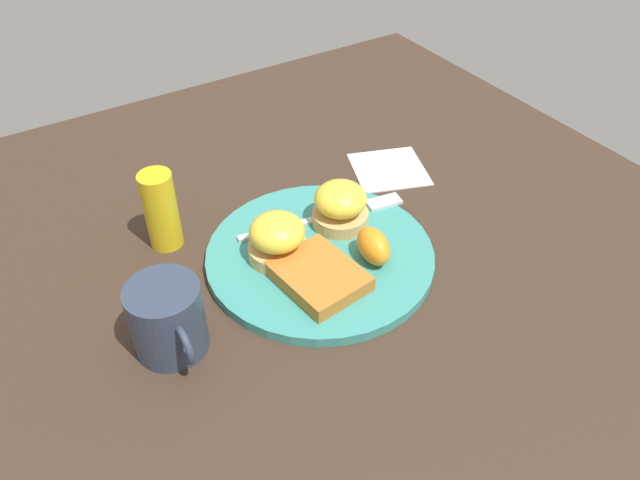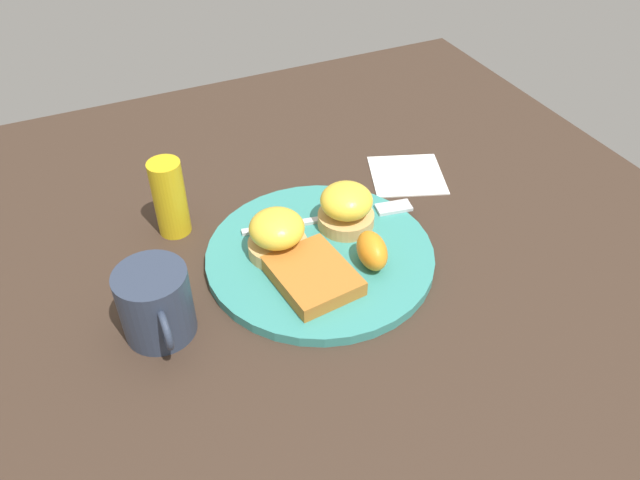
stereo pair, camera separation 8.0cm
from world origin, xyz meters
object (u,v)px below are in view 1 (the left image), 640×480
(fork, at_px, (333,215))
(cup, at_px, (168,319))
(sandwich_benedict_right, at_px, (277,238))
(condiment_bottle, at_px, (161,210))
(hashbrown_patty, at_px, (319,276))
(orange_wedge, at_px, (373,246))
(sandwich_benedict_left, at_px, (340,205))

(fork, xyz_separation_m, cup, (0.09, -0.27, 0.03))
(sandwich_benedict_right, relative_size, condiment_bottle, 0.69)
(fork, relative_size, condiment_bottle, 2.17)
(hashbrown_patty, bearing_deg, condiment_bottle, -145.96)
(orange_wedge, bearing_deg, cup, -92.83)
(fork, relative_size, cup, 2.15)
(orange_wedge, bearing_deg, hashbrown_patty, -90.91)
(sandwich_benedict_right, relative_size, orange_wedge, 1.28)
(hashbrown_patty, bearing_deg, sandwich_benedict_left, 133.70)
(cup, bearing_deg, sandwich_benedict_right, 108.32)
(hashbrown_patty, height_order, orange_wedge, orange_wedge)
(hashbrown_patty, bearing_deg, sandwich_benedict_right, -164.36)
(orange_wedge, xyz_separation_m, condiment_bottle, (-0.19, -0.21, 0.02))
(hashbrown_patty, relative_size, cup, 0.97)
(fork, bearing_deg, condiment_bottle, -112.18)
(sandwich_benedict_left, xyz_separation_m, sandwich_benedict_right, (0.02, -0.11, 0.00))
(fork, bearing_deg, cup, -72.23)
(sandwich_benedict_left, distance_m, condiment_bottle, 0.24)
(orange_wedge, xyz_separation_m, cup, (-0.01, -0.27, 0.01))
(condiment_bottle, bearing_deg, sandwich_benedict_left, 64.04)
(cup, relative_size, condiment_bottle, 1.01)
(condiment_bottle, bearing_deg, hashbrown_patty, 34.04)
(hashbrown_patty, distance_m, cup, 0.19)
(sandwich_benedict_left, bearing_deg, sandwich_benedict_right, -81.92)
(sandwich_benedict_left, bearing_deg, hashbrown_patty, -46.30)
(fork, xyz_separation_m, condiment_bottle, (-0.09, -0.21, 0.04))
(sandwich_benedict_right, distance_m, fork, 0.11)
(sandwich_benedict_right, bearing_deg, fork, 106.89)
(sandwich_benedict_left, xyz_separation_m, condiment_bottle, (-0.10, -0.21, 0.01))
(sandwich_benedict_left, xyz_separation_m, hashbrown_patty, (0.08, -0.09, -0.02))
(orange_wedge, height_order, fork, orange_wedge)
(orange_wedge, bearing_deg, sandwich_benedict_right, -124.64)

